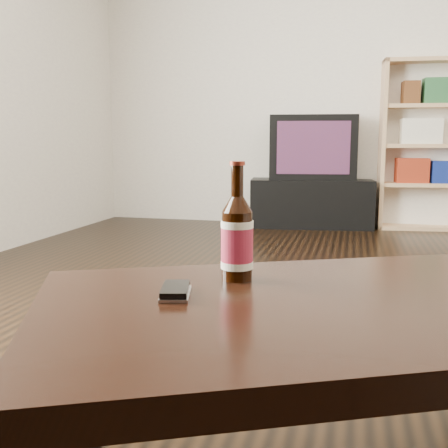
% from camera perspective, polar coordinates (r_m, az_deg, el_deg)
% --- Properties ---
extents(floor, '(5.00, 6.00, 0.01)m').
position_cam_1_polar(floor, '(1.97, 18.13, -13.81)').
color(floor, black).
rests_on(floor, ground).
extents(wall_back, '(5.00, 0.02, 2.70)m').
position_cam_1_polar(wall_back, '(4.87, 16.39, 15.68)').
color(wall_back, beige).
rests_on(wall_back, ground).
extents(tv_stand, '(1.11, 0.65, 0.42)m').
position_cam_1_polar(tv_stand, '(4.77, 9.41, 2.35)').
color(tv_stand, black).
rests_on(tv_stand, floor).
extents(tv, '(0.79, 0.55, 0.55)m').
position_cam_1_polar(tv, '(4.74, 9.56, 8.22)').
color(tv, black).
rests_on(tv, tv_stand).
extents(bookshelf, '(0.80, 0.43, 1.43)m').
position_cam_1_polar(bookshelf, '(4.88, 20.87, 8.31)').
color(bookshelf, tan).
rests_on(bookshelf, floor).
extents(coffee_table, '(1.34, 1.10, 0.43)m').
position_cam_1_polar(coffee_table, '(1.08, 11.77, -10.90)').
color(coffee_table, black).
rests_on(coffee_table, floor).
extents(beer_bottle, '(0.07, 0.07, 0.26)m').
position_cam_1_polar(beer_bottle, '(1.17, 1.43, -1.60)').
color(beer_bottle, black).
rests_on(beer_bottle, coffee_table).
extents(phone, '(0.08, 0.12, 0.02)m').
position_cam_1_polar(phone, '(1.07, -5.31, -7.28)').
color(phone, '#BBBBBD').
rests_on(phone, coffee_table).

